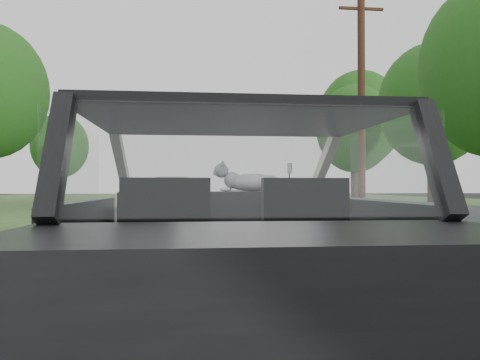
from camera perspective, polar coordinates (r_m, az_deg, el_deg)
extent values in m
plane|color=#242326|center=(3.24, -1.16, -19.53)|extent=(140.00, 140.00, 0.00)
cube|color=black|center=(3.08, -1.16, -6.67)|extent=(1.80, 4.00, 1.45)
cube|color=black|center=(3.70, -1.97, -3.76)|extent=(1.58, 0.45, 0.30)
cube|color=black|center=(2.78, -8.92, -4.10)|extent=(0.50, 0.72, 0.42)
cube|color=black|center=(2.85, 7.41, -4.02)|extent=(0.50, 0.72, 0.42)
torus|color=black|center=(3.39, -8.38, -2.83)|extent=(0.36, 0.36, 0.04)
ellipsoid|color=gray|center=(3.71, 1.56, -0.17)|extent=(0.58, 0.27, 0.25)
cube|color=gray|center=(13.84, 13.28, -2.71)|extent=(0.05, 90.00, 0.32)
imported|color=#B0B1B2|center=(25.17, -8.28, -1.38)|extent=(1.93, 4.84, 1.59)
cube|color=#1B5E28|center=(27.18, 6.04, -0.48)|extent=(0.14, 0.97, 2.41)
cylinder|color=#563021|center=(18.66, 14.59, 9.46)|extent=(0.35, 0.35, 8.73)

